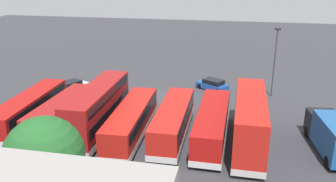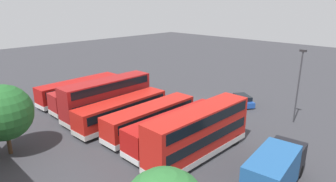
{
  "view_description": "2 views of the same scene",
  "coord_description": "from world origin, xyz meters",
  "views": [
    {
      "loc": [
        -9.3,
        39.71,
        14.95
      ],
      "look_at": [
        -1.79,
        2.84,
        1.85
      ],
      "focal_mm": 37.4,
      "sensor_mm": 36.0,
      "label": 1
    },
    {
      "loc": [
        -24.86,
        29.19,
        13.33
      ],
      "look_at": [
        1.2,
        2.54,
        1.8
      ],
      "focal_mm": 30.71,
      "sensor_mm": 36.0,
      "label": 2
    }
  ],
  "objects": [
    {
      "name": "bus_single_deck_sixth",
      "position": [
        7.17,
        10.72,
        1.62
      ],
      "size": [
        2.7,
        10.65,
        2.95
      ],
      "color": "#A51919",
      "rests_on": "ground"
    },
    {
      "name": "bus_double_decker_fifth",
      "position": [
        3.37,
        10.77,
        2.45
      ],
      "size": [
        2.8,
        11.61,
        4.55
      ],
      "color": "#A51919",
      "rests_on": "ground"
    },
    {
      "name": "bus_double_decker_near_end",
      "position": [
        -10.72,
        10.81,
        2.45
      ],
      "size": [
        2.72,
        11.62,
        4.55
      ],
      "color": "red",
      "rests_on": "ground"
    },
    {
      "name": "bus_single_deck_fourth",
      "position": [
        0.02,
        11.12,
        1.62
      ],
      "size": [
        3.02,
        11.66,
        2.95
      ],
      "color": "red",
      "rests_on": "ground"
    },
    {
      "name": "box_truck_blue",
      "position": [
        -17.68,
        10.66,
        1.71
      ],
      "size": [
        3.37,
        7.74,
        3.2
      ],
      "color": "#235999",
      "rests_on": "ground"
    },
    {
      "name": "car_hatchback_silver",
      "position": [
        -6.34,
        -4.03,
        0.7
      ],
      "size": [
        4.47,
        3.77,
        1.43
      ],
      "color": "#1E479E",
      "rests_on": "ground"
    },
    {
      "name": "tree_leftmost",
      "position": [
        2.05,
        22.45,
        4.01
      ],
      "size": [
        5.03,
        5.03,
        6.53
      ],
      "color": "#4C3823",
      "rests_on": "ground"
    },
    {
      "name": "lamp_post_tall",
      "position": [
        -13.73,
        -3.06,
        4.92
      ],
      "size": [
        0.7,
        0.3,
        8.47
      ],
      "color": "#38383D",
      "rests_on": "ground"
    },
    {
      "name": "bus_single_deck_seventh",
      "position": [
        11.02,
        10.29,
        1.62
      ],
      "size": [
        3.08,
        11.88,
        2.95
      ],
      "color": "#B71411",
      "rests_on": "ground"
    },
    {
      "name": "bus_single_deck_third",
      "position": [
        -3.79,
        10.28,
        1.62
      ],
      "size": [
        2.76,
        11.33,
        2.95
      ],
      "color": "red",
      "rests_on": "ground"
    },
    {
      "name": "bus_single_deck_second",
      "position": [
        -7.42,
        10.29,
        1.62
      ],
      "size": [
        2.72,
        11.59,
        2.95
      ],
      "color": "#B71411",
      "rests_on": "ground"
    },
    {
      "name": "ground_plane",
      "position": [
        0.0,
        0.0,
        0.0
      ],
      "size": [
        140.0,
        140.0,
        0.0
      ],
      "primitive_type": "plane",
      "color": "#38383D"
    },
    {
      "name": "car_small_green",
      "position": [
        11.36,
        0.3,
        0.7
      ],
      "size": [
        3.37,
        4.49,
        1.43
      ],
      "color": "silver",
      "rests_on": "ground"
    }
  ]
}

